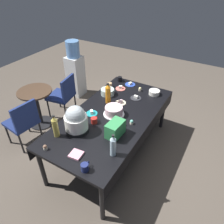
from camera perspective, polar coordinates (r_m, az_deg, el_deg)
ground at (r=3.58m, az=-0.00°, el=-10.43°), size 9.00×9.00×0.00m
potluck_table at (r=3.12m, az=-0.00°, el=-1.67°), size 2.20×1.10×0.75m
frosted_layer_cake at (r=3.06m, az=0.50°, el=0.31°), size 0.31×0.31×0.13m
slow_cooker at (r=2.75m, az=-9.63°, el=-2.10°), size 0.31×0.31×0.37m
glass_salad_bowl at (r=3.54m, az=-1.20°, el=5.43°), size 0.22×0.22×0.10m
ceramic_snack_bowl at (r=3.61m, az=11.25°, el=5.17°), size 0.18×0.18×0.07m
dessert_plate_cream at (r=3.33m, az=2.31°, el=2.60°), size 0.17×0.17×0.05m
dessert_plate_cobalt at (r=3.86m, az=4.88°, el=7.43°), size 0.18×0.18×0.04m
dessert_plate_charcoal at (r=3.47m, az=6.39°, el=3.84°), size 0.17×0.17×0.05m
dessert_plate_teal at (r=3.11m, az=-5.44°, el=-0.24°), size 0.17×0.17×0.06m
dessert_plate_coral at (r=3.72m, az=2.28°, el=6.40°), size 0.17×0.17×0.06m
cupcake_berry at (r=2.91m, az=5.28°, el=-2.69°), size 0.05×0.05×0.07m
cupcake_vanilla at (r=2.66m, az=-17.45°, el=-9.02°), size 0.05×0.05×0.07m
cupcake_rose at (r=3.68m, az=7.49°, el=6.09°), size 0.05×0.05×0.07m
cupcake_cocoa at (r=2.88m, az=2.84°, el=-3.09°), size 0.05×0.05×0.07m
soda_bottle_ginger_ale at (r=2.74m, az=-14.94°, el=-3.80°), size 0.07×0.07×0.32m
soda_bottle_water at (r=2.41m, az=0.29°, el=-9.03°), size 0.07×0.07×0.30m
soda_bottle_orange_juice at (r=3.27m, az=-1.08°, el=4.91°), size 0.08×0.08×0.34m
coffee_mug_black at (r=3.96m, az=2.11°, el=8.81°), size 0.12×0.08×0.09m
coffee_mug_navy at (r=2.34m, az=-7.28°, el=-14.43°), size 0.12×0.08×0.09m
coffee_mug_red at (r=2.93m, az=-4.81°, el=-2.21°), size 0.13×0.09×0.08m
coffee_mug_tan at (r=3.73m, az=-0.66°, el=7.15°), size 0.13×0.09×0.09m
soda_carton at (r=2.68m, az=0.87°, el=-4.56°), size 0.27×0.17×0.20m
paper_napkin_stack at (r=2.53m, az=-9.58°, el=-11.14°), size 0.15×0.15×0.02m
maroon_chair_left at (r=3.68m, az=-22.72°, el=-2.19°), size 0.49×0.49×0.85m
maroon_chair_right at (r=4.19m, az=-12.83°, el=4.79°), size 0.51×0.51×0.85m
round_cafe_table at (r=4.07m, az=-19.46°, el=2.65°), size 0.60×0.60×0.72m
water_cooler at (r=4.84m, az=-9.86°, el=10.89°), size 0.32×0.32×1.24m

